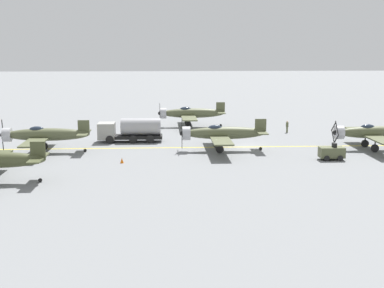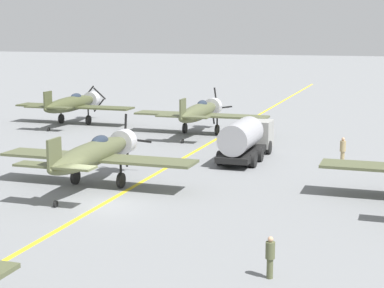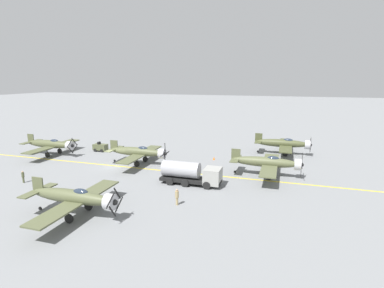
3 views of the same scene
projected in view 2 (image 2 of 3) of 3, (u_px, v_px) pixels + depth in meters
The scene contains 9 objects.
ground_plane at pixel (100, 206), 33.78m from camera, with size 400.00×400.00×0.00m, color slate.
taxiway_stripe at pixel (100, 206), 33.78m from camera, with size 0.30×160.00×0.01m, color yellow.
airplane_far_left at pixel (72, 104), 62.40m from camera, with size 12.00×9.98×3.65m.
airplane_mid_center at pixel (95, 154), 37.47m from camera, with size 12.00×9.98×3.80m.
airplane_far_center at pixel (200, 112), 56.26m from camera, with size 12.00×9.98×3.79m.
fuel_tanker at pixel (246, 138), 45.67m from camera, with size 2.68×8.00×2.98m.
ground_crew_walking at pixel (270, 256), 23.86m from camera, with size 0.36×0.36×1.63m.
ground_crew_inspecting at pixel (343, 150), 44.17m from camera, with size 0.40×0.40×1.86m.
traffic_cone at pixel (89, 145), 49.90m from camera, with size 0.36×0.36×0.55m, color orange.
Camera 2 is at (14.96, -29.44, 9.21)m, focal length 60.00 mm.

